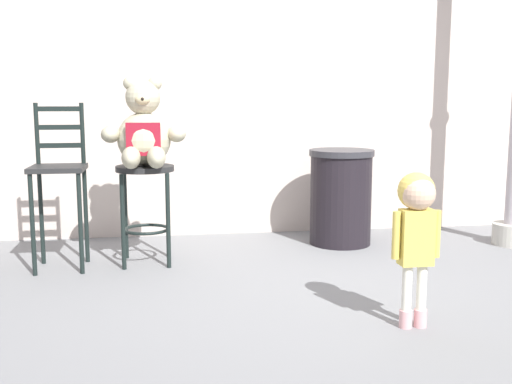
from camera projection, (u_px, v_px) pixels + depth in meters
name	position (u px, v px, depth m)	size (l,w,h in m)	color
ground_plane	(318.00, 294.00, 3.89)	(24.00, 24.00, 0.00)	slate
building_wall	(267.00, 59.00, 5.59)	(6.88, 0.30, 3.16)	beige
bar_stool_with_teddy	(146.00, 193.00, 4.55)	(0.43, 0.43, 0.73)	#232425
teddy_bear	(144.00, 133.00, 4.46)	(0.61, 0.55, 0.65)	#AFA98C
child_walking	(416.00, 216.00, 3.24)	(0.27, 0.21, 0.84)	#D9A1A3
trash_bin	(341.00, 197.00, 5.19)	(0.54, 0.54, 0.80)	black
bar_chair_empty	(59.00, 177.00, 4.41)	(0.38, 0.38, 1.19)	#232425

